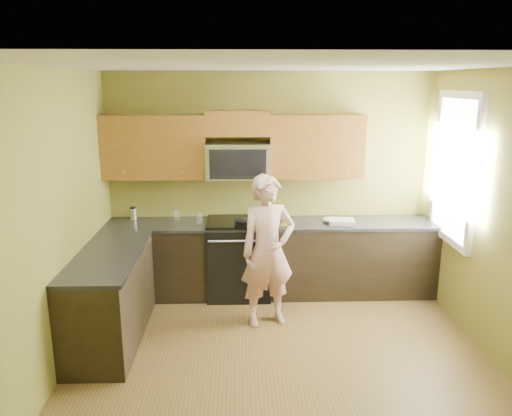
{
  "coord_description": "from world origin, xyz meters",
  "views": [
    {
      "loc": [
        -0.37,
        -4.11,
        2.57
      ],
      "look_at": [
        -0.2,
        1.3,
        1.2
      ],
      "focal_mm": 35.01,
      "sensor_mm": 36.0,
      "label": 1
    }
  ],
  "objects_px": {
    "travel_mug": "(134,220)",
    "stove": "(239,258)",
    "butter_tub": "(286,225)",
    "frying_pan": "(245,224)",
    "woman": "(268,251)",
    "microwave": "(238,178)"
  },
  "relations": [
    {
      "from": "stove",
      "to": "woman",
      "type": "relative_size",
      "value": 0.58
    },
    {
      "from": "microwave",
      "to": "woman",
      "type": "relative_size",
      "value": 0.46
    },
    {
      "from": "woman",
      "to": "butter_tub",
      "type": "distance_m",
      "value": 0.72
    },
    {
      "from": "stove",
      "to": "frying_pan",
      "type": "height_order",
      "value": "frying_pan"
    },
    {
      "from": "woman",
      "to": "travel_mug",
      "type": "height_order",
      "value": "woman"
    },
    {
      "from": "butter_tub",
      "to": "travel_mug",
      "type": "bearing_deg",
      "value": 171.16
    },
    {
      "from": "woman",
      "to": "butter_tub",
      "type": "height_order",
      "value": "woman"
    },
    {
      "from": "woman",
      "to": "butter_tub",
      "type": "relative_size",
      "value": 14.47
    },
    {
      "from": "stove",
      "to": "travel_mug",
      "type": "distance_m",
      "value": 1.38
    },
    {
      "from": "butter_tub",
      "to": "travel_mug",
      "type": "distance_m",
      "value": 1.88
    },
    {
      "from": "travel_mug",
      "to": "stove",
      "type": "bearing_deg",
      "value": -8.54
    },
    {
      "from": "stove",
      "to": "butter_tub",
      "type": "relative_size",
      "value": 8.35
    },
    {
      "from": "woman",
      "to": "travel_mug",
      "type": "xyz_separation_m",
      "value": [
        -1.61,
        0.96,
        0.1
      ]
    },
    {
      "from": "microwave",
      "to": "travel_mug",
      "type": "distance_m",
      "value": 1.4
    },
    {
      "from": "butter_tub",
      "to": "frying_pan",
      "type": "bearing_deg",
      "value": -172.34
    },
    {
      "from": "stove",
      "to": "travel_mug",
      "type": "xyz_separation_m",
      "value": [
        -1.3,
        0.19,
        0.45
      ]
    },
    {
      "from": "woman",
      "to": "frying_pan",
      "type": "xyz_separation_m",
      "value": [
        -0.24,
        0.6,
        0.13
      ]
    },
    {
      "from": "microwave",
      "to": "butter_tub",
      "type": "xyz_separation_m",
      "value": [
        0.56,
        -0.22,
        -0.53
      ]
    },
    {
      "from": "stove",
      "to": "microwave",
      "type": "relative_size",
      "value": 1.25
    },
    {
      "from": "frying_pan",
      "to": "butter_tub",
      "type": "bearing_deg",
      "value": -5.76
    },
    {
      "from": "stove",
      "to": "travel_mug",
      "type": "height_order",
      "value": "travel_mug"
    },
    {
      "from": "woman",
      "to": "travel_mug",
      "type": "relative_size",
      "value": 10.21
    }
  ]
}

